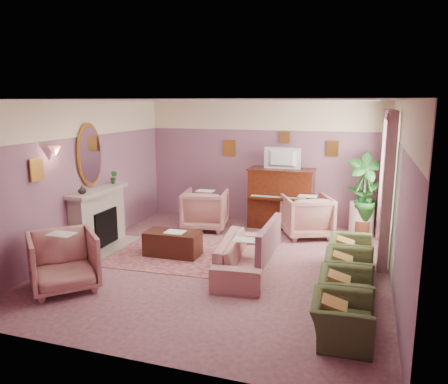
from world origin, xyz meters
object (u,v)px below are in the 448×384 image
(floral_armchair_front, at_px, (63,258))
(olive_chair_b, at_px, (346,286))
(olive_chair_a, at_px, (342,313))
(olive_chair_c, at_px, (348,265))
(floral_armchair_left, at_px, (205,208))
(side_table, at_px, (362,218))
(sofa, at_px, (245,249))
(olive_chair_d, at_px, (351,248))
(coffee_table, at_px, (173,244))
(piano, at_px, (281,199))
(television, at_px, (282,157))
(floral_armchair_right, at_px, (307,214))

(floral_armchair_front, relative_size, olive_chair_b, 1.19)
(olive_chair_a, bearing_deg, olive_chair_c, 90.00)
(floral_armchair_left, distance_m, side_table, 3.37)
(side_table, bearing_deg, sofa, -122.42)
(side_table, bearing_deg, floral_armchair_left, -169.18)
(sofa, bearing_deg, olive_chair_d, 24.76)
(side_table, bearing_deg, coffee_table, -143.15)
(olive_chair_c, relative_size, olive_chair_d, 1.00)
(olive_chair_c, bearing_deg, olive_chair_a, -90.00)
(piano, bearing_deg, floral_armchair_left, -156.71)
(olive_chair_d, bearing_deg, olive_chair_c, -90.00)
(olive_chair_a, xyz_separation_m, side_table, (0.14, 4.52, -0.00))
(television, bearing_deg, olive_chair_a, -70.45)
(coffee_table, bearing_deg, olive_chair_a, -33.59)
(television, height_order, sofa, television)
(floral_armchair_front, height_order, olive_chair_a, floral_armchair_front)
(piano, relative_size, olive_chair_d, 1.73)
(coffee_table, relative_size, side_table, 1.43)
(olive_chair_d, bearing_deg, olive_chair_a, -90.00)
(olive_chair_a, bearing_deg, side_table, 88.17)
(piano, relative_size, floral_armchair_front, 1.45)
(floral_armchair_left, height_order, side_table, floral_armchair_left)
(floral_armchair_right, distance_m, olive_chair_a, 4.15)
(sofa, xyz_separation_m, floral_armchair_left, (-1.52, 2.19, 0.09))
(floral_armchair_left, xyz_separation_m, olive_chair_d, (3.17, -1.43, -0.13))
(coffee_table, xyz_separation_m, olive_chair_b, (3.12, -1.25, 0.13))
(coffee_table, xyz_separation_m, olive_chair_a, (3.12, -2.07, 0.13))
(floral_armchair_right, distance_m, side_table, 1.21)
(floral_armchair_left, relative_size, side_table, 1.38)
(piano, height_order, olive_chair_c, piano)
(television, bearing_deg, olive_chair_c, -60.85)
(coffee_table, bearing_deg, piano, 58.59)
(floral_armchair_left, distance_m, floral_armchair_right, 2.22)
(floral_armchair_left, xyz_separation_m, olive_chair_b, (3.17, -3.07, -0.13))
(floral_armchair_front, xyz_separation_m, olive_chair_a, (4.06, -0.22, -0.13))
(piano, distance_m, olive_chair_d, 2.66)
(olive_chair_a, relative_size, side_table, 1.16)
(floral_armchair_right, bearing_deg, olive_chair_a, -76.72)
(piano, height_order, television, television)
(piano, bearing_deg, television, -90.00)
(coffee_table, height_order, olive_chair_a, olive_chair_a)
(floral_armchair_right, height_order, olive_chair_b, floral_armchair_right)
(olive_chair_c, bearing_deg, floral_armchair_front, -160.71)
(sofa, xyz_separation_m, side_table, (1.79, 2.83, -0.05))
(piano, relative_size, olive_chair_b, 1.73)
(floral_armchair_front, height_order, olive_chair_d, floral_armchair_front)
(olive_chair_c, bearing_deg, floral_armchair_left, 144.58)
(piano, bearing_deg, sofa, -90.91)
(television, relative_size, floral_armchair_left, 0.83)
(television, height_order, olive_chair_a, television)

